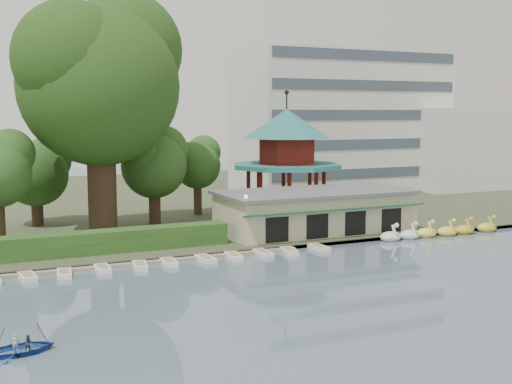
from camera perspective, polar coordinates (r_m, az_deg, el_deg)
ground_plane at (r=38.80m, az=8.41°, el=-10.49°), size 220.00×220.00×0.00m
shore at (r=86.23m, az=-10.56°, el=-0.72°), size 220.00×70.00×0.40m
embankment at (r=53.63m, az=-1.65°, el=-5.34°), size 220.00×0.60×0.30m
dock at (r=50.28m, az=-14.41°, el=-6.43°), size 34.00×1.60×0.24m
boathouse at (r=61.70m, az=5.26°, el=-1.64°), size 18.60×9.39×3.90m
pavilion at (r=70.90m, az=2.72°, el=3.66°), size 12.40×12.40×13.50m
office_building at (r=95.93m, az=9.17°, el=5.79°), size 38.00×18.00×20.00m
hedge at (r=52.84m, az=-18.28°, el=-4.61°), size 30.00×2.00×1.80m
lamp_post at (r=55.17m, az=-0.90°, el=-1.62°), size 0.36×0.36×4.28m
big_tree at (r=60.48m, az=-13.66°, el=10.22°), size 15.91×14.83×22.62m
small_trees at (r=63.08m, az=-18.48°, el=1.74°), size 38.99×16.18×9.99m
swan_boats at (r=63.59m, az=15.92°, el=-3.43°), size 13.65×2.01×1.92m
moored_rowboats at (r=49.27m, az=-11.95°, el=-6.57°), size 35.12×2.72×0.36m
rowboat_with_passengers at (r=34.01m, az=-20.09°, el=-12.58°), size 4.71×3.57×2.01m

